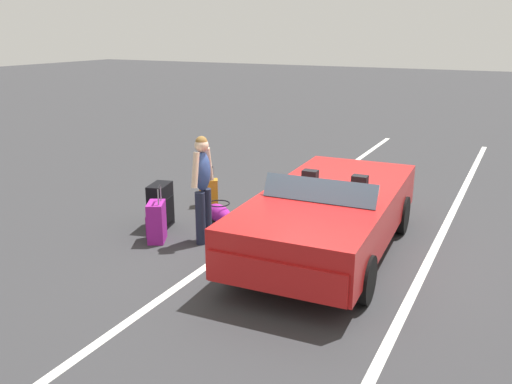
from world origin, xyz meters
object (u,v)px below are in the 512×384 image
Objects in this scene: suitcase_large_black at (161,206)px; suitcase_medium_bright at (156,222)px; convertible_car at (325,219)px; suitcase_small_carryon at (209,192)px; duffel_bag at (219,213)px; traveler_person at (203,184)px.

suitcase_medium_bright reaches higher than suitcase_large_black.
suitcase_large_black is at bearing -92.09° from convertible_car.
suitcase_large_black is (0.04, -2.82, -0.22)m from convertible_car.
convertible_car is 5.52× the size of suitcase_small_carryon.
suitcase_large_black is 1.05× the size of duffel_bag.
convertible_car is 3.04m from suitcase_small_carryon.
suitcase_medium_bright is (0.56, -2.52, -0.28)m from convertible_car.
suitcase_medium_bright reaches higher than suitcase_small_carryon.
convertible_car is 6.00× the size of duffel_bag.
suitcase_large_black is at bearing 163.85° from traveler_person.
traveler_person is at bearing 15.94° from duffel_bag.
convertible_car reaches higher than suitcase_large_black.
duffel_bag is at bearing 102.13° from traveler_person.
suitcase_medium_bright is at bearing 154.53° from suitcase_small_carryon.
suitcase_small_carryon reaches higher than suitcase_large_black.
suitcase_medium_bright is 1.86m from suitcase_small_carryon.
duffel_bag is (-0.65, 0.72, -0.21)m from suitcase_large_black.
traveler_person reaches higher than duffel_bag.
suitcase_large_black is 0.45× the size of traveler_person.
suitcase_small_carryon is at bearing 72.19° from suitcase_large_black.
duffel_bag is at bearing -136.95° from suitcase_medium_bright.
convertible_car is 4.79× the size of suitcase_medium_bright.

